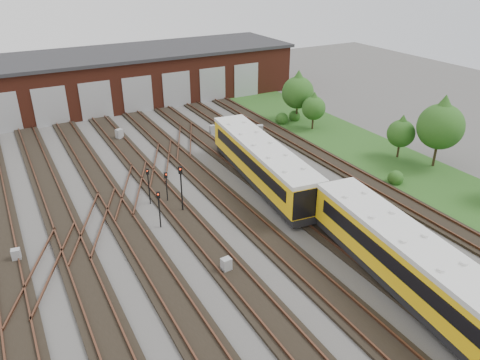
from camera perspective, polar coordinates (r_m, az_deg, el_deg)
ground at (r=29.77m, az=2.70°, el=-10.47°), size 120.00×120.00×0.00m
track_network at (r=30.04m, az=1.83°, el=-9.82°), size 30.40×70.00×0.33m
maintenance_shed at (r=63.28m, az=-16.74°, el=11.71°), size 51.00×12.50×6.35m
grass_verge at (r=47.27m, az=16.28°, el=2.99°), size 8.00×55.00×0.05m
metro_train at (r=28.27m, az=20.01°, el=-9.50°), size 4.63×48.02×3.27m
signal_mast_0 at (r=36.37m, az=-11.11°, el=-0.22°), size 0.26×0.25×3.00m
signal_mast_1 at (r=36.43m, az=-8.96°, el=-0.40°), size 0.24×0.22×2.59m
signal_mast_2 at (r=33.14m, az=-9.85°, el=-2.98°), size 0.28×0.26×2.84m
signal_mast_3 at (r=34.61m, az=-7.19°, el=-0.42°), size 0.33×0.32×3.77m
relay_cabinet_0 at (r=33.11m, az=-25.61°, el=-8.27°), size 0.59×0.52×0.88m
relay_cabinet_1 at (r=50.65m, az=-14.48°, el=5.40°), size 0.83×0.76×1.12m
relay_cabinet_2 at (r=29.03m, az=-1.68°, el=-10.34°), size 0.63×0.54×0.97m
relay_cabinet_3 at (r=50.97m, az=-3.41°, el=6.19°), size 0.57×0.49×0.89m
relay_cabinet_4 at (r=50.50m, az=2.43°, el=6.13°), size 0.80×0.74×1.07m
tree_0 at (r=54.02m, az=7.09°, el=10.98°), size 3.62×3.62×6.00m
tree_1 at (r=51.99m, az=9.00°, el=8.98°), size 2.57×2.57×4.26m
tree_2 at (r=45.00m, az=23.36°, el=6.60°), size 4.07×4.07×6.75m
tree_3 at (r=46.34m, az=19.09°, el=5.75°), size 2.58×2.58×4.28m
bush_0 at (r=41.64m, az=18.47°, el=0.46°), size 1.33×1.33×1.33m
bush_1 at (r=54.09m, az=5.13°, el=7.64°), size 1.47×1.47×1.47m
bush_2 at (r=55.30m, az=6.70°, el=7.93°), size 1.37×1.37×1.37m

